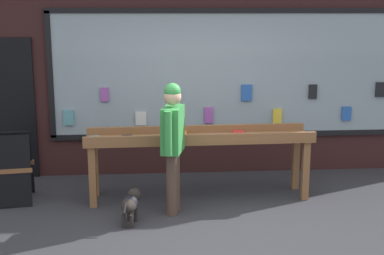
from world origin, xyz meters
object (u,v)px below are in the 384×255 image
Objects in this scene: person_browsing at (173,139)px; sandwich_board_sign at (13,167)px; display_table_main at (199,143)px; small_dog at (130,203)px.

sandwich_board_sign is (-2.08, 0.59, -0.49)m from person_browsing.
display_table_main is 2.47m from sandwich_board_sign.
display_table_main reaches higher than small_dog.
sandwich_board_sign is at bearing 73.70° from small_dog.
display_table_main is at bearing -21.68° from person_browsing.
sandwich_board_sign is (-1.56, 0.90, 0.21)m from small_dog.
person_browsing is (-0.37, -0.53, 0.19)m from display_table_main.
person_browsing is 1.79× the size of sandwich_board_sign.
person_browsing reaches higher than sandwich_board_sign.
display_table_main is 1.33m from small_dog.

